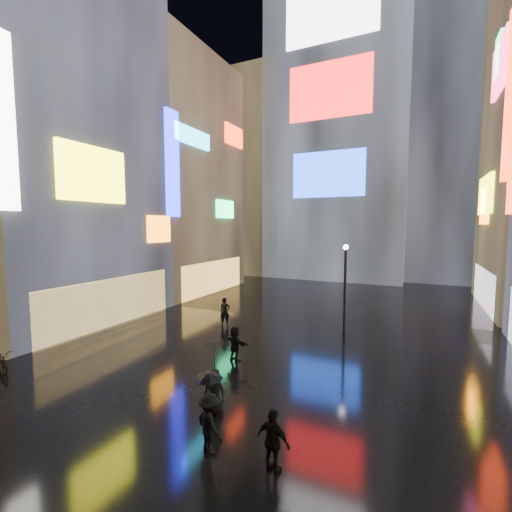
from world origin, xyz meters
The scene contains 15 objects.
ground centered at (0.00, 20.00, 0.00)m, with size 140.00×140.00×0.00m, color black.
building_left_mid centered at (-15.98, 14.01, 11.97)m, with size 10.28×12.70×24.00m.
building_left_far centered at (-15.98, 26.00, 10.98)m, with size 10.28×12.00×22.00m.
tower_main centered at (-3.00, 43.97, 21.01)m, with size 16.00×14.20×42.00m.
tower_flank_right centered at (9.00, 46.00, 17.00)m, with size 12.00×12.00×34.00m, color black.
tower_flank_left centered at (-14.00, 42.00, 13.00)m, with size 10.00×10.00×26.00m, color black.
lamp_far centered at (2.46, 19.15, 2.94)m, with size 0.30×0.30×5.20m.
pedestrian_2 centered at (1.25, 6.35, 0.84)m, with size 1.08×0.62×1.67m, color black.
pedestrian_3 centered at (3.14, 6.41, 0.83)m, with size 0.97×0.40×1.66m, color black.
pedestrian_4 centered at (0.30, 8.10, 0.76)m, with size 0.75×0.49×1.53m, color black.
pedestrian_5 centered at (-1.27, 12.39, 0.81)m, with size 1.50×0.48×1.62m, color black.
pedestrian_6 centered at (-4.52, 16.99, 0.89)m, with size 0.65×0.43×1.79m, color black.
umbrella_1 centered at (1.25, 6.35, 2.00)m, with size 0.75×0.75×0.65m, color black.
umbrella_2 centered at (0.30, 8.10, 2.00)m, with size 1.03×1.05×0.95m, color black.
bicycle centered at (-9.97, 7.06, 0.45)m, with size 0.60×1.72×0.90m, color black.
Camera 1 is at (6.28, -1.24, 6.29)m, focal length 24.00 mm.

